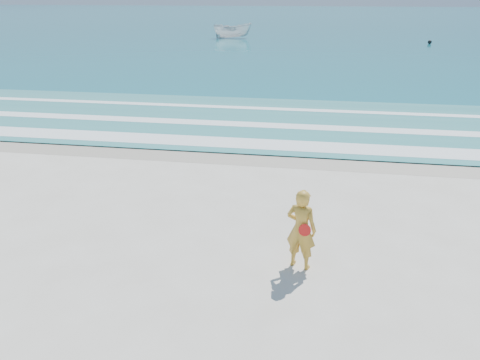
# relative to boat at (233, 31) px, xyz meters

# --- Properties ---
(ground) EXTENTS (400.00, 400.00, 0.00)m
(ground) POSITION_rel_boat_xyz_m (8.98, -55.54, -1.01)
(ground) COLOR silver
(ground) RESTS_ON ground
(wet_sand) EXTENTS (400.00, 2.40, 0.00)m
(wet_sand) POSITION_rel_boat_xyz_m (8.98, -46.54, -1.00)
(wet_sand) COLOR #B2A893
(wet_sand) RESTS_ON ground
(ocean) EXTENTS (400.00, 190.00, 0.04)m
(ocean) POSITION_rel_boat_xyz_m (8.98, 49.46, -0.99)
(ocean) COLOR #19727F
(ocean) RESTS_ON ground
(shallow) EXTENTS (400.00, 10.00, 0.01)m
(shallow) POSITION_rel_boat_xyz_m (8.98, -41.54, -0.96)
(shallow) COLOR #59B7AD
(shallow) RESTS_ON ocean
(foam_near) EXTENTS (400.00, 1.40, 0.01)m
(foam_near) POSITION_rel_boat_xyz_m (8.98, -45.24, -0.95)
(foam_near) COLOR white
(foam_near) RESTS_ON shallow
(foam_mid) EXTENTS (400.00, 0.90, 0.01)m
(foam_mid) POSITION_rel_boat_xyz_m (8.98, -42.34, -0.95)
(foam_mid) COLOR white
(foam_mid) RESTS_ON shallow
(foam_far) EXTENTS (400.00, 0.60, 0.01)m
(foam_far) POSITION_rel_boat_xyz_m (8.98, -39.04, -0.95)
(foam_far) COLOR white
(foam_far) RESTS_ON shallow
(boat) EXTENTS (5.30, 2.98, 1.93)m
(boat) POSITION_rel_boat_xyz_m (0.00, 0.00, 0.00)
(boat) COLOR silver
(boat) RESTS_ON ocean
(buoy) EXTENTS (0.45, 0.45, 0.45)m
(buoy) POSITION_rel_boat_xyz_m (24.16, -3.44, -0.74)
(buoy) COLOR black
(buoy) RESTS_ON ocean
(woman) EXTENTS (0.80, 0.65, 1.89)m
(woman) POSITION_rel_boat_xyz_m (11.27, -54.04, -0.06)
(woman) COLOR gold
(woman) RESTS_ON ground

